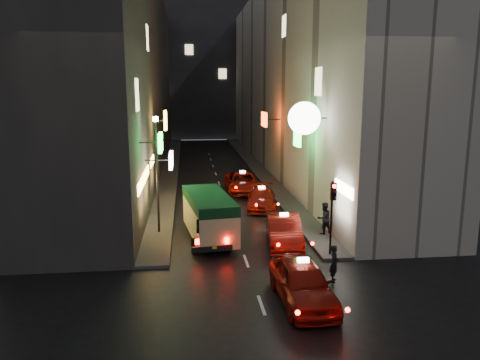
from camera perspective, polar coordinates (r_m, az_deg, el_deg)
name	(u,v)px	position (r m, az deg, el deg)	size (l,w,h in m)	color
building_left	(128,75)	(46.08, -13.54, 12.28)	(7.57, 52.00, 18.00)	#383532
building_right	(295,76)	(46.96, 6.70, 12.48)	(8.12, 52.00, 18.00)	#B5B0A6
building_far	(202,68)	(77.85, -4.70, 13.42)	(30.00, 10.00, 22.00)	#35353A
sidewalk_left	(171,169)	(46.43, -8.45, 1.39)	(1.50, 52.00, 0.15)	#454340
sidewalk_right	(256,167)	(46.90, 1.99, 1.60)	(1.50, 52.00, 0.15)	#454340
minibus	(209,212)	(24.35, -3.81, -3.87)	(2.73, 5.87, 2.42)	#D0BD82
taxi_near	(303,279)	(17.76, 7.64, -11.88)	(2.54, 5.80, 1.99)	maroon
taxi_second	(284,228)	(23.78, 5.37, -5.88)	(2.89, 5.80, 1.94)	maroon
taxi_third	(262,197)	(30.95, 2.65, -2.06)	(2.76, 5.10, 1.71)	maroon
taxi_far	(243,181)	(35.76, 0.31, -0.10)	(2.31, 5.46, 1.90)	maroon
pedestrian_crossing	(334,261)	(19.79, 11.42, -9.66)	(0.58, 0.37, 1.75)	black
pedestrian_sidewalk	(324,216)	(25.39, 10.20, -4.36)	(0.73, 0.46, 1.94)	black
traffic_light	(333,202)	(21.87, 11.24, -2.67)	(0.26, 0.43, 3.50)	black
lamp_post	(157,167)	(25.13, -10.09, 1.56)	(0.28, 0.28, 6.22)	black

